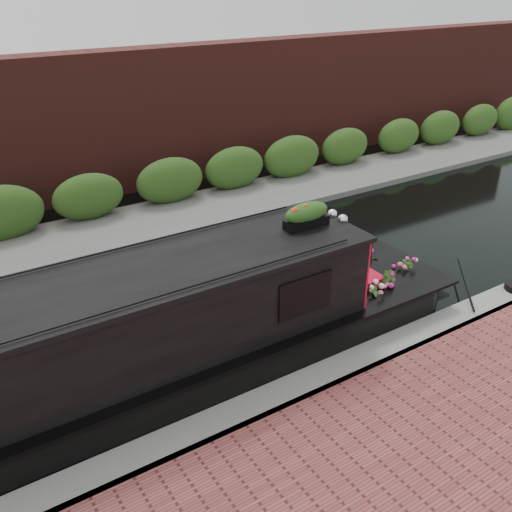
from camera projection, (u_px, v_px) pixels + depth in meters
ground at (173, 313)px, 11.02m from camera, size 80.00×80.00×0.00m
near_bank_coping at (268, 412)px, 8.54m from camera, size 40.00×0.60×0.50m
far_bank_path at (100, 237)px, 14.17m from camera, size 40.00×2.40×0.34m
far_hedge at (88, 224)px, 14.85m from camera, size 40.00×1.10×2.80m
far_brick_wall at (65, 200)px, 16.42m from camera, size 40.00×1.00×8.00m
narrowboat at (117, 360)px, 8.32m from camera, size 11.81×2.10×2.79m
rope_fender at (418, 283)px, 11.71m from camera, size 0.33×0.38×0.33m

